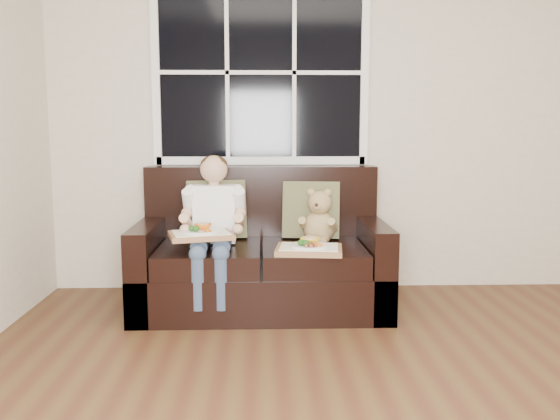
{
  "coord_description": "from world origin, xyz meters",
  "views": [
    {
      "loc": [
        -0.65,
        -2.04,
        1.25
      ],
      "look_at": [
        -0.53,
        1.85,
        0.7
      ],
      "focal_mm": 38.0,
      "sensor_mm": 36.0,
      "label": 1
    }
  ],
  "objects_px": {
    "loveseat": "(262,262)",
    "tray_right": "(309,248)",
    "child": "(213,215)",
    "tray_left": "(201,234)",
    "teddy_bear": "(319,220)"
  },
  "relations": [
    {
      "from": "tray_left",
      "to": "child",
      "type": "bearing_deg",
      "value": 58.0
    },
    {
      "from": "teddy_bear",
      "to": "tray_left",
      "type": "distance_m",
      "value": 0.86
    },
    {
      "from": "child",
      "to": "tray_left",
      "type": "xyz_separation_m",
      "value": [
        -0.06,
        -0.2,
        -0.09
      ]
    },
    {
      "from": "teddy_bear",
      "to": "tray_right",
      "type": "distance_m",
      "value": 0.39
    },
    {
      "from": "child",
      "to": "tray_left",
      "type": "distance_m",
      "value": 0.23
    },
    {
      "from": "tray_left",
      "to": "tray_right",
      "type": "relative_size",
      "value": 1.0
    },
    {
      "from": "child",
      "to": "teddy_bear",
      "type": "relative_size",
      "value": 2.38
    },
    {
      "from": "child",
      "to": "tray_right",
      "type": "height_order",
      "value": "child"
    },
    {
      "from": "tray_right",
      "to": "child",
      "type": "bearing_deg",
      "value": 167.09
    },
    {
      "from": "loveseat",
      "to": "teddy_bear",
      "type": "distance_m",
      "value": 0.5
    },
    {
      "from": "loveseat",
      "to": "child",
      "type": "bearing_deg",
      "value": -159.08
    },
    {
      "from": "loveseat",
      "to": "tray_right",
      "type": "xyz_separation_m",
      "value": [
        0.31,
        -0.35,
        0.17
      ]
    },
    {
      "from": "child",
      "to": "tray_right",
      "type": "distance_m",
      "value": 0.69
    },
    {
      "from": "tray_right",
      "to": "tray_left",
      "type": "bearing_deg",
      "value": -175.13
    },
    {
      "from": "tray_left",
      "to": "loveseat",
      "type": "bearing_deg",
      "value": 25.74
    }
  ]
}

